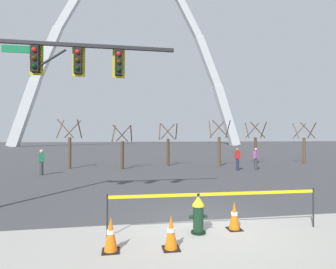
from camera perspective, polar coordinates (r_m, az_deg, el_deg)
ground_plane at (r=7.80m, az=7.07°, el=-18.38°), size 240.00×240.00×0.00m
fire_hydrant at (r=6.97m, az=6.44°, el=-16.56°), size 0.46×0.48×0.99m
caution_tape_barrier at (r=7.04m, az=10.17°, el=-14.34°), size 5.38×0.18×1.04m
traffic_cone_by_hydrant at (r=6.07m, az=-12.07°, el=-20.11°), size 0.36×0.36×0.73m
traffic_cone_mid_sidewalk at (r=7.40m, az=13.93°, el=-16.46°), size 0.36×0.36×0.73m
traffic_cone_curb_edge at (r=6.06m, az=0.66°, el=-20.16°), size 0.36×0.36×0.73m
traffic_signal_gantry at (r=10.24m, az=-24.53°, el=10.08°), size 6.42×0.44×6.00m
monument_arch at (r=72.74m, az=-7.79°, el=15.19°), size 59.22×2.29×49.68m
tree_far_left at (r=21.57m, az=-20.21°, el=-2.46°), size 1.71×1.72×3.70m
tree_left_mid at (r=20.09m, az=-9.70°, el=-3.17°), size 1.52×1.53×3.27m
tree_center_left at (r=22.20m, az=0.01°, el=-2.66°), size 1.63×1.64×3.50m
tree_center_right at (r=22.28m, az=10.81°, el=-2.37°), size 1.73×1.74×3.74m
tree_right_mid at (r=24.86m, az=18.10°, el=-2.20°), size 1.71×1.72×3.69m
tree_far_right at (r=26.58m, az=26.96°, el=-2.10°), size 1.69×1.70×3.65m
pedestrian_walking_left at (r=19.73m, az=14.56°, el=-5.06°), size 0.35×0.23×1.59m
pedestrian_standing_center at (r=18.58m, az=-25.33°, el=-5.31°), size 0.39×0.31×1.59m
pedestrian_walking_right at (r=20.37m, az=18.19°, el=-4.90°), size 0.39×0.34×1.59m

